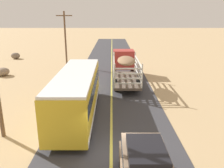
# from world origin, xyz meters

# --- Properties ---
(ground_plane) EXTENTS (240.00, 240.00, 0.00)m
(ground_plane) POSITION_xyz_m (0.00, 0.00, 0.00)
(ground_plane) COLOR tan
(road_surface) EXTENTS (8.00, 120.00, 0.02)m
(road_surface) POSITION_xyz_m (0.00, 0.00, 0.01)
(road_surface) COLOR #38383D
(road_surface) RESTS_ON ground
(road_centre_line) EXTENTS (0.16, 117.60, 0.00)m
(road_centre_line) POSITION_xyz_m (0.00, 0.00, 0.02)
(road_centre_line) COLOR #D8CC4C
(road_centre_line) RESTS_ON road_surface
(livestock_truck) EXTENTS (2.53, 9.70, 3.02)m
(livestock_truck) POSITION_xyz_m (1.46, 15.26, 1.79)
(livestock_truck) COLOR #B2332D
(livestock_truck) RESTS_ON road_surface
(bus) EXTENTS (2.54, 10.00, 3.21)m
(bus) POSITION_xyz_m (-2.43, 4.93, 1.75)
(bus) COLOR gold
(bus) RESTS_ON road_surface
(power_pole_mid) EXTENTS (2.20, 0.24, 7.51)m
(power_pole_mid) POSITION_xyz_m (-6.51, 22.40, 4.04)
(power_pole_mid) COLOR brown
(power_pole_mid) RESTS_ON ground
(boulder_near_shoulder) EXTENTS (1.45, 1.22, 1.00)m
(boulder_near_shoulder) POSITION_xyz_m (-15.99, 27.52, 0.50)
(boulder_near_shoulder) COLOR #756656
(boulder_near_shoulder) RESTS_ON ground
(boulder_mid_field) EXTENTS (1.47, 1.55, 0.97)m
(boulder_mid_field) POSITION_xyz_m (-13.05, 16.43, 0.49)
(boulder_mid_field) COLOR #84705B
(boulder_mid_field) RESTS_ON ground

